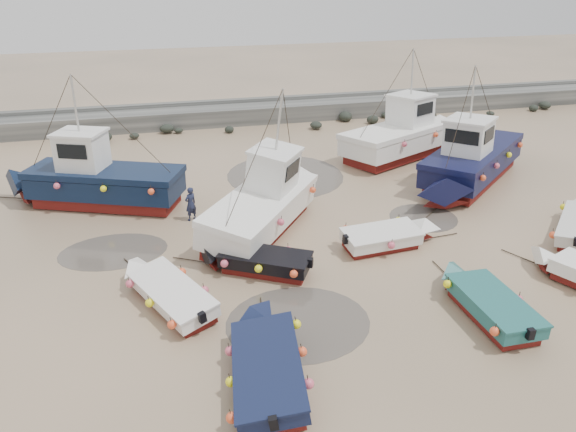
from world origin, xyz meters
name	(u,v)px	position (x,y,z in m)	size (l,w,h in m)	color
ground	(329,273)	(0.00, 0.00, 0.00)	(120.00, 120.00, 0.00)	tan
seawall	(238,114)	(0.05, 21.99, 0.63)	(60.00, 4.92, 1.50)	slate
puddle_a	(298,322)	(-1.94, -2.78, 0.00)	(4.82, 4.82, 0.01)	#504941
puddle_b	(423,218)	(5.80, 3.76, 0.00)	(3.13, 3.13, 0.01)	#504941
puddle_c	(113,251)	(-8.07, 3.80, 0.00)	(4.39, 4.39, 0.01)	#504941
puddle_d	(285,175)	(0.85, 10.65, 0.00)	(6.40, 6.40, 0.01)	#504941
dinghy_0	(169,289)	(-5.99, -0.53, 0.54)	(3.32, 5.97, 1.43)	maroon
dinghy_1	(270,361)	(-3.39, -5.08, 0.54)	(2.79, 6.61, 1.43)	maroon
dinghy_2	(487,299)	(4.36, -3.77, 0.55)	(2.19, 5.94, 1.43)	maroon
dinghy_4	(256,258)	(-2.64, 0.84, 0.55)	(5.24, 3.48, 1.43)	maroon
dinghy_5	(389,235)	(3.06, 1.51, 0.56)	(5.47, 2.09, 1.43)	maroon
cabin_boat_0	(93,179)	(-9.03, 9.02, 1.33)	(10.12, 5.57, 6.22)	maroon
cabin_boat_1	(264,200)	(-1.60, 4.50, 1.33)	(7.11, 9.03, 6.22)	maroon
cabin_boat_2	(470,161)	(9.94, 7.10, 1.30)	(9.53, 8.41, 6.22)	maroon
cabin_boat_3	(406,134)	(8.72, 12.31, 1.33)	(10.08, 6.47, 6.22)	maroon
person	(192,220)	(-4.66, 6.10, 0.00)	(0.59, 0.38, 1.61)	#1B213B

